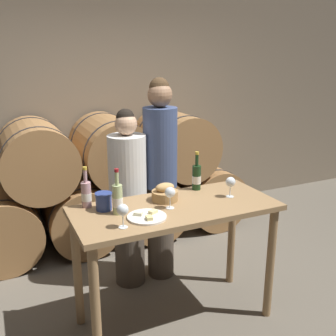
{
  "coord_description": "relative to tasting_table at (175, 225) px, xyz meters",
  "views": [
    {
      "loc": [
        -1.16,
        -2.37,
        2.01
      ],
      "look_at": [
        0.0,
        0.13,
        1.2
      ],
      "focal_mm": 42.0,
      "sensor_mm": 36.0,
      "label": 1
    }
  ],
  "objects": [
    {
      "name": "wine_glass_left",
      "position": [
        -0.06,
        -0.02,
        0.27
      ],
      "size": [
        0.08,
        0.08,
        0.16
      ],
      "color": "white",
      "rests_on": "tasting_table"
    },
    {
      "name": "stone_wall_back",
      "position": [
        0.0,
        2.17,
        0.8
      ],
      "size": [
        10.0,
        0.12,
        3.2
      ],
      "color": "gray",
      "rests_on": "ground_plane"
    },
    {
      "name": "wine_bottle_white",
      "position": [
        -0.42,
        0.04,
        0.26
      ],
      "size": [
        0.07,
        0.07,
        0.32
      ],
      "color": "#ADBC7F",
      "rests_on": "tasting_table"
    },
    {
      "name": "ground_plane",
      "position": [
        0.0,
        0.0,
        -0.8
      ],
      "size": [
        10.0,
        10.0,
        0.0
      ],
      "primitive_type": "plane",
      "color": "#665E51"
    },
    {
      "name": "wine_bottle_rose",
      "position": [
        -0.58,
        0.25,
        0.25
      ],
      "size": [
        0.07,
        0.07,
        0.3
      ],
      "color": "#BC8E93",
      "rests_on": "tasting_table"
    },
    {
      "name": "cheese_plate",
      "position": [
        -0.27,
        -0.11,
        0.16
      ],
      "size": [
        0.26,
        0.26,
        0.04
      ],
      "color": "white",
      "rests_on": "tasting_table"
    },
    {
      "name": "wine_glass_center",
      "position": [
        0.46,
        -0.01,
        0.27
      ],
      "size": [
        0.08,
        0.08,
        0.16
      ],
      "color": "white",
      "rests_on": "tasting_table"
    },
    {
      "name": "person_right",
      "position": [
        0.17,
        0.65,
        0.16
      ],
      "size": [
        0.3,
        0.3,
        1.82
      ],
      "color": "#4C4238",
      "rests_on": "ground_plane"
    },
    {
      "name": "blue_crock",
      "position": [
        -0.49,
        0.15,
        0.22
      ],
      "size": [
        0.12,
        0.12,
        0.12
      ],
      "color": "navy",
      "rests_on": "tasting_table"
    },
    {
      "name": "barrel_stack",
      "position": [
        -0.0,
        1.6,
        -0.16
      ],
      "size": [
        3.03,
        0.91,
        1.38
      ],
      "color": "#9E7042",
      "rests_on": "ground_plane"
    },
    {
      "name": "tasting_table",
      "position": [
        0.0,
        0.0,
        0.0
      ],
      "size": [
        1.49,
        0.65,
        0.95
      ],
      "color": "#99754C",
      "rests_on": "ground_plane"
    },
    {
      "name": "wine_bottle_red",
      "position": [
        0.31,
        0.25,
        0.26
      ],
      "size": [
        0.07,
        0.07,
        0.31
      ],
      "color": "#193819",
      "rests_on": "tasting_table"
    },
    {
      "name": "person_left",
      "position": [
        -0.14,
        0.65,
        0.0
      ],
      "size": [
        0.32,
        0.32,
        1.58
      ],
      "color": "#4C4238",
      "rests_on": "ground_plane"
    },
    {
      "name": "bread_basket",
      "position": [
        -0.02,
        0.13,
        0.21
      ],
      "size": [
        0.2,
        0.2,
        0.14
      ],
      "color": "#A87F4C",
      "rests_on": "tasting_table"
    },
    {
      "name": "wine_glass_far_left",
      "position": [
        -0.46,
        -0.19,
        0.27
      ],
      "size": [
        0.08,
        0.08,
        0.16
      ],
      "color": "white",
      "rests_on": "tasting_table"
    }
  ]
}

